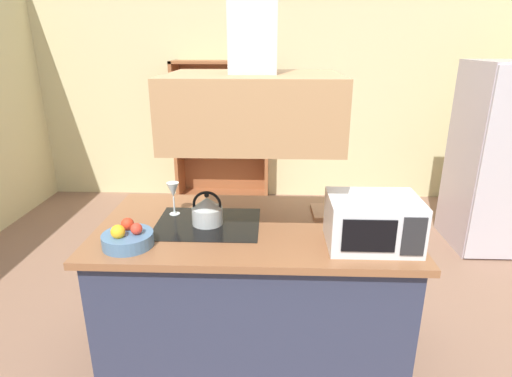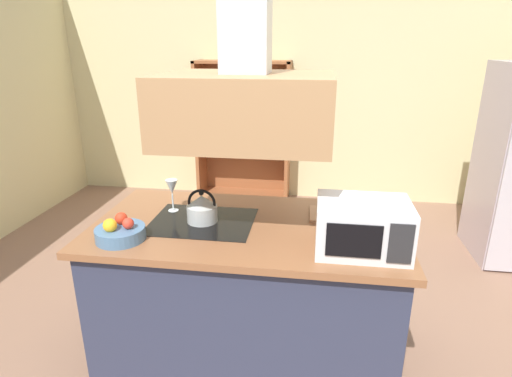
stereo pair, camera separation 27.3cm
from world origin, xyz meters
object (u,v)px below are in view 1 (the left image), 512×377
at_px(kettle, 207,210).
at_px(microwave, 373,222).
at_px(dish_cabinet, 222,141).
at_px(wine_glass_on_counter, 173,191).
at_px(fruit_bowl, 128,238).
at_px(refrigerator, 510,158).
at_px(cutting_board, 340,212).

xyz_separation_m(kettle, microwave, (0.89, -0.23, 0.04)).
xyz_separation_m(dish_cabinet, wine_glass_on_counter, (0.02, -2.67, 0.31)).
height_order(microwave, wine_glass_on_counter, microwave).
height_order(wine_glass_on_counter, fruit_bowl, wine_glass_on_counter).
distance_m(microwave, fruit_bowl, 1.27).
xyz_separation_m(microwave, fruit_bowl, (-1.27, -0.07, -0.08)).
bearing_deg(wine_glass_on_counter, microwave, -17.86).
relative_size(refrigerator, fruit_bowl, 6.65).
relative_size(kettle, microwave, 0.44).
distance_m(kettle, microwave, 0.92).
bearing_deg(kettle, cutting_board, 13.84).
bearing_deg(refrigerator, kettle, -147.66).
relative_size(cutting_board, fruit_bowl, 1.29).
relative_size(dish_cabinet, microwave, 3.70).
relative_size(microwave, wine_glass_on_counter, 2.23).
xyz_separation_m(cutting_board, fruit_bowl, (-1.17, -0.49, 0.04)).
bearing_deg(dish_cabinet, fruit_bowl, -92.38).
distance_m(refrigerator, fruit_bowl, 3.55).
bearing_deg(fruit_bowl, refrigerator, 33.13).
distance_m(microwave, wine_glass_on_counter, 1.18).
relative_size(refrigerator, cutting_board, 5.15).
xyz_separation_m(refrigerator, microwave, (-1.70, -1.87, 0.15)).
bearing_deg(wine_glass_on_counter, cutting_board, 3.50).
bearing_deg(microwave, kettle, 165.75).
relative_size(microwave, fruit_bowl, 1.74).
height_order(cutting_board, microwave, microwave).
bearing_deg(kettle, wine_glass_on_counter, 149.31).
relative_size(dish_cabinet, kettle, 8.49).
relative_size(refrigerator, microwave, 3.81).
distance_m(refrigerator, microwave, 2.53).
height_order(cutting_board, fruit_bowl, fruit_bowl).
distance_m(dish_cabinet, kettle, 2.83).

